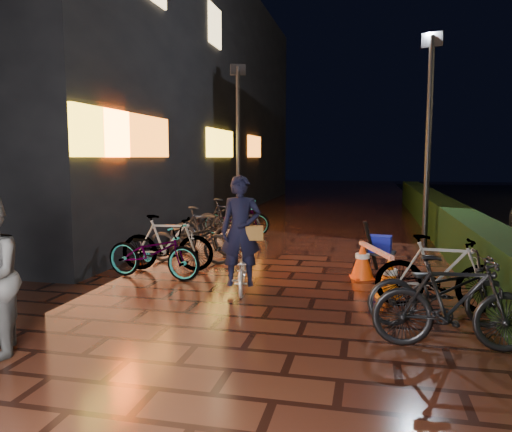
# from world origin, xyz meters

# --- Properties ---
(ground) EXTENTS (80.00, 80.00, 0.00)m
(ground) POSITION_xyz_m (0.00, 0.00, 0.00)
(ground) COLOR #381911
(ground) RESTS_ON ground
(hedge) EXTENTS (0.70, 20.00, 1.00)m
(hedge) POSITION_xyz_m (3.30, 8.00, 0.50)
(hedge) COLOR black
(hedge) RESTS_ON ground
(storefront_block) EXTENTS (12.09, 22.00, 9.00)m
(storefront_block) POSITION_xyz_m (-9.50, 11.50, 4.50)
(storefront_block) COLOR black
(storefront_block) RESTS_ON ground
(lamp_post_hedge) EXTENTS (0.47, 0.22, 4.99)m
(lamp_post_hedge) POSITION_xyz_m (2.68, 5.54, 2.75)
(lamp_post_hedge) COLOR black
(lamp_post_hedge) RESTS_ON ground
(lamp_post_sf) EXTENTS (0.48, 0.23, 5.03)m
(lamp_post_sf) POSITION_xyz_m (-2.73, 8.56, 2.77)
(lamp_post_sf) COLOR black
(lamp_post_sf) RESTS_ON ground
(cyclist) EXTENTS (0.74, 1.37, 1.87)m
(cyclist) POSITION_xyz_m (-0.62, 0.69, 0.69)
(cyclist) COLOR silver
(cyclist) RESTS_ON ground
(traffic_barrier) EXTENTS (0.88, 1.63, 0.67)m
(traffic_barrier) POSITION_xyz_m (1.47, 1.44, 0.33)
(traffic_barrier) COLOR #E1610B
(traffic_barrier) RESTS_ON ground
(cart_assembly) EXTENTS (0.62, 0.56, 1.02)m
(cart_assembly) POSITION_xyz_m (1.56, 2.43, 0.52)
(cart_assembly) COLOR black
(cart_assembly) RESTS_ON ground
(parked_bikes_storefront) EXTENTS (2.08, 5.91, 1.07)m
(parked_bikes_storefront) POSITION_xyz_m (-2.28, 3.67, 0.50)
(parked_bikes_storefront) COLOR black
(parked_bikes_storefront) RESTS_ON ground
(parked_bikes_hedge) EXTENTS (1.94, 2.11, 1.07)m
(parked_bikes_hedge) POSITION_xyz_m (2.29, -0.39, 0.51)
(parked_bikes_hedge) COLOR black
(parked_bikes_hedge) RESTS_ON ground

